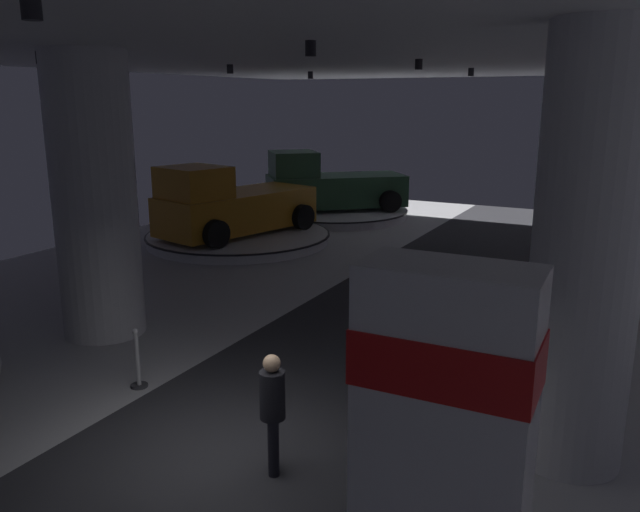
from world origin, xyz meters
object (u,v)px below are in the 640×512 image
object	(u,v)px
pickup_truck_far_left	(230,206)
pickup_truck_deep_left	(328,186)
column_right	(586,255)
display_platform_deep_left	(336,213)
visitor_walking_near	(273,406)
display_platform_far_left	(239,237)
column_left	(95,198)

from	to	relation	value
pickup_truck_far_left	pickup_truck_deep_left	bearing A→B (deg)	83.40
column_right	display_platform_deep_left	world-z (taller)	column_right
display_platform_deep_left	visitor_walking_near	bearing A→B (deg)	-66.38
display_platform_far_left	pickup_truck_far_left	xyz separation A→B (m)	(-0.08, -0.31, 1.08)
display_platform_deep_left	visitor_walking_near	world-z (taller)	visitor_walking_near
display_platform_far_left	visitor_walking_near	distance (m)	13.43
display_platform_deep_left	pickup_truck_far_left	bearing A→B (deg)	-98.69
display_platform_deep_left	pickup_truck_deep_left	bearing A→B (deg)	-139.20
column_left	visitor_walking_near	world-z (taller)	column_left
pickup_truck_deep_left	display_platform_far_left	world-z (taller)	pickup_truck_deep_left
pickup_truck_far_left	visitor_walking_near	bearing A→B (deg)	-52.39
column_left	pickup_truck_far_left	world-z (taller)	column_left
visitor_walking_near	pickup_truck_far_left	bearing A→B (deg)	127.61
display_platform_deep_left	pickup_truck_deep_left	distance (m)	1.13
column_right	display_platform_far_left	bearing A→B (deg)	142.28
visitor_walking_near	pickup_truck_deep_left	bearing A→B (deg)	114.61
column_right	pickup_truck_deep_left	bearing A→B (deg)	127.13
column_right	pickup_truck_far_left	world-z (taller)	column_right
pickup_truck_deep_left	visitor_walking_near	xyz separation A→B (m)	(7.40, -16.16, -0.36)
column_left	pickup_truck_deep_left	distance (m)	13.67
pickup_truck_deep_left	pickup_truck_far_left	distance (m)	5.73
display_platform_deep_left	pickup_truck_far_left	size ratio (longest dim) A/B	1.00
pickup_truck_deep_left	visitor_walking_near	size ratio (longest dim) A/B	3.39
column_left	visitor_walking_near	distance (m)	6.52
display_platform_far_left	visitor_walking_near	bearing A→B (deg)	-53.47
pickup_truck_deep_left	pickup_truck_far_left	bearing A→B (deg)	-96.60
column_left	display_platform_deep_left	distance (m)	14.00
column_right	display_platform_deep_left	distance (m)	17.86
display_platform_far_left	pickup_truck_far_left	distance (m)	1.12
column_left	pickup_truck_deep_left	size ratio (longest dim) A/B	1.02
pickup_truck_far_left	visitor_walking_near	world-z (taller)	pickup_truck_far_left
display_platform_far_left	visitor_walking_near	size ratio (longest dim) A/B	3.78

